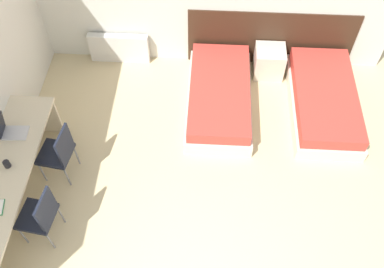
{
  "coord_description": "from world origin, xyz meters",
  "views": [
    {
      "loc": [
        0.19,
        -0.92,
        5.14
      ],
      "look_at": [
        0.0,
        2.46,
        0.55
      ],
      "focal_mm": 40.0,
      "sensor_mm": 36.0,
      "label": 1
    }
  ],
  "objects": [
    {
      "name": "chair_near_laptop",
      "position": [
        -1.72,
        2.1,
        0.52
      ],
      "size": [
        0.47,
        0.47,
        0.94
      ],
      "rotation": [
        0.0,
        0.0,
        -0.14
      ],
      "color": "black",
      "rests_on": "ground_plane"
    },
    {
      "name": "radiator",
      "position": [
        -1.32,
        4.38,
        0.27
      ],
      "size": [
        0.99,
        0.12,
        0.53
      ],
      "color": "silver",
      "rests_on": "ground_plane"
    },
    {
      "name": "bed_near_door",
      "position": [
        1.95,
        3.46,
        0.2
      ],
      "size": [
        0.98,
        1.94,
        0.42
      ],
      "color": "beige",
      "rests_on": "ground_plane"
    },
    {
      "name": "chair_near_notebook",
      "position": [
        -1.72,
        1.2,
        0.52
      ],
      "size": [
        0.47,
        0.47,
        0.94
      ],
      "rotation": [
        0.0,
        0.0,
        -0.14
      ],
      "color": "black",
      "rests_on": "ground_plane"
    },
    {
      "name": "bed_near_window",
      "position": [
        0.36,
        3.46,
        0.2
      ],
      "size": [
        0.98,
        1.94,
        0.42
      ],
      "color": "beige",
      "rests_on": "ground_plane"
    },
    {
      "name": "nightstand",
      "position": [
        1.16,
        4.21,
        0.25
      ],
      "size": [
        0.47,
        0.44,
        0.5
      ],
      "color": "beige",
      "rests_on": "ground_plane"
    },
    {
      "name": "mug",
      "position": [
        -2.19,
        1.71,
        0.8
      ],
      "size": [
        0.08,
        0.08,
        0.09
      ],
      "color": "black",
      "rests_on": "desk"
    },
    {
      "name": "headboard_panel",
      "position": [
        1.16,
        4.46,
        0.51
      ],
      "size": [
        2.67,
        0.03,
        1.02
      ],
      "color": "#382316",
      "rests_on": "ground_plane"
    },
    {
      "name": "desk",
      "position": [
        -2.21,
        1.66,
        0.6
      ],
      "size": [
        0.61,
        2.35,
        0.75
      ],
      "color": "beige",
      "rests_on": "ground_plane"
    },
    {
      "name": "laptop",
      "position": [
        -2.29,
        2.19,
        0.82
      ],
      "size": [
        0.33,
        0.24,
        0.32
      ],
      "rotation": [
        0.0,
        0.0,
        0.06
      ],
      "color": "silver",
      "rests_on": "desk"
    }
  ]
}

